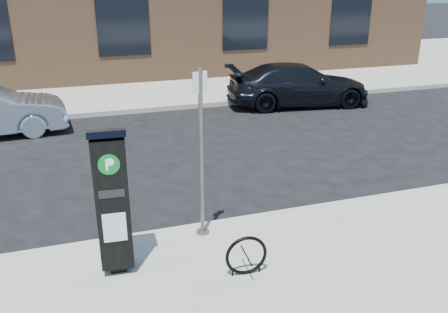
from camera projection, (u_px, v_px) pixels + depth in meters
name	position (u px, v px, depth m)	size (l,w,h in m)	color
ground	(218.00, 229.00, 8.32)	(120.00, 120.00, 0.00)	black
sidewalk_far	(122.00, 76.00, 20.72)	(60.00, 12.00, 0.15)	gray
curb_near	(218.00, 225.00, 8.28)	(60.00, 0.12, 0.16)	#9E9B93
curb_far	(144.00, 110.00, 15.41)	(60.00, 0.12, 0.16)	#9E9B93
parking_kiosk	(112.00, 200.00, 6.53)	(0.53, 0.48, 2.17)	black
sign_pole	(201.00, 156.00, 7.41)	(0.24, 0.22, 2.75)	#5A534F
bike_rack	(246.00, 256.00, 6.70)	(0.62, 0.09, 0.61)	black
car_dark	(298.00, 85.00, 16.11)	(1.97, 4.85, 1.41)	black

